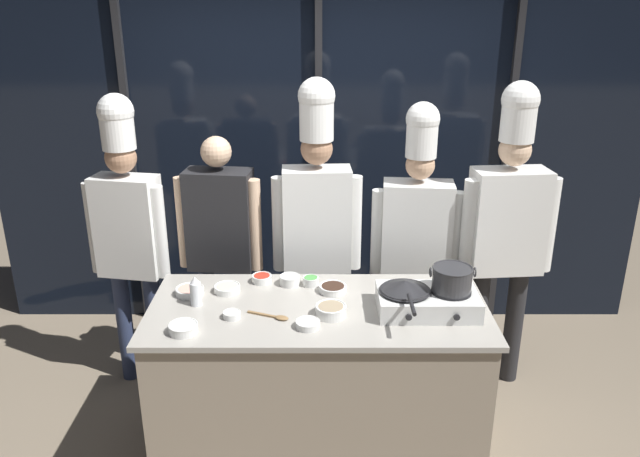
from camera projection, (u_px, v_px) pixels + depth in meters
name	position (u px, v px, depth m)	size (l,w,h in m)	color
ground_plane	(320.00, 446.00, 3.63)	(24.00, 24.00, 0.00)	#7F705B
window_wall_back	(321.00, 153.00, 4.66)	(4.92, 0.09, 2.70)	black
demo_counter	(320.00, 379.00, 3.47)	(1.80, 0.82, 0.91)	gray
portable_stove	(429.00, 301.00, 3.24)	(0.52, 0.33, 0.12)	silver
frying_pan	(407.00, 286.00, 3.21)	(0.27, 0.47, 0.05)	#232326
stock_pot	(454.00, 278.00, 3.20)	(0.23, 0.21, 0.13)	#333335
squeeze_bottle_clear	(197.00, 291.00, 3.30)	(0.06, 0.06, 0.16)	white
prep_bowl_chili_flakes	(264.00, 278.00, 3.58)	(0.11, 0.11, 0.04)	white
prep_bowl_soy_glaze	(334.00, 288.00, 3.47)	(0.16, 0.16, 0.04)	white
prep_bowl_shrimp	(191.00, 290.00, 3.44)	(0.16, 0.16, 0.04)	white
prep_bowl_mushrooms	(332.00, 310.00, 3.20)	(0.16, 0.16, 0.06)	white
prep_bowl_garlic	(234.00, 314.00, 3.19)	(0.09, 0.09, 0.03)	white
prep_bowl_bean_sprouts	(292.00, 279.00, 3.55)	(0.12, 0.12, 0.05)	white
prep_bowl_rice	(185.00, 327.00, 3.05)	(0.15, 0.15, 0.05)	white
prep_bowl_onion	(309.00, 324.00, 3.10)	(0.12, 0.12, 0.04)	white
prep_bowl_noodles	(229.00, 288.00, 3.47)	(0.15, 0.15, 0.04)	white
prep_bowl_scallions	(312.00, 281.00, 3.54)	(0.09, 0.09, 0.05)	white
serving_spoon_slotted	(277.00, 317.00, 3.19)	(0.23, 0.11, 0.02)	olive
chef_head	(130.00, 221.00, 3.87)	(0.51, 0.27, 1.93)	#2D3856
person_guest	(223.00, 237.00, 4.00)	(0.54, 0.26, 1.66)	#2D3856
chef_sous	(319.00, 215.00, 3.89)	(0.56, 0.24, 2.02)	#232326
chef_line	(418.00, 229.00, 3.96)	(0.57, 0.27, 1.87)	#232326
chef_pastry	(509.00, 221.00, 3.86)	(0.60, 0.27, 2.00)	#232326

